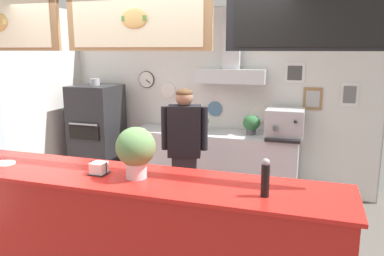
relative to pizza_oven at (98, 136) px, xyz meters
name	(u,v)px	position (x,y,z in m)	size (l,w,h in m)	color
back_wall_assembly	(213,94)	(1.74, 0.37, 0.67)	(4.70, 2.74, 2.71)	#9E9E99
service_counter	(124,238)	(1.72, -2.40, -0.24)	(3.59, 0.70, 1.10)	red
back_prep_counter	(213,164)	(1.81, 0.16, -0.33)	(2.38, 0.62, 0.93)	silver
pizza_oven	(98,136)	(0.00, 0.00, 0.00)	(0.66, 0.72, 1.67)	#232326
shop_worker	(185,156)	(1.81, -1.10, 0.13)	(0.51, 0.30, 1.68)	#232328
espresso_machine	(285,124)	(2.80, 0.14, 0.34)	(0.49, 0.57, 0.39)	#B7BABF
potted_rosemary	(203,122)	(1.65, 0.18, 0.28)	(0.17, 0.17, 0.23)	beige
potted_thyme	(251,124)	(2.35, 0.19, 0.30)	(0.24, 0.24, 0.28)	#4C4C51
condiment_plate	(4,163)	(0.57, -2.44, 0.32)	(0.20, 0.20, 0.01)	white
napkin_holder	(99,169)	(1.53, -2.43, 0.35)	(0.15, 0.14, 0.11)	#262628
pepper_grinder	(265,178)	(2.88, -2.50, 0.44)	(0.06, 0.06, 0.27)	black
basil_vase	(136,150)	(1.86, -2.41, 0.54)	(0.31, 0.31, 0.41)	silver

